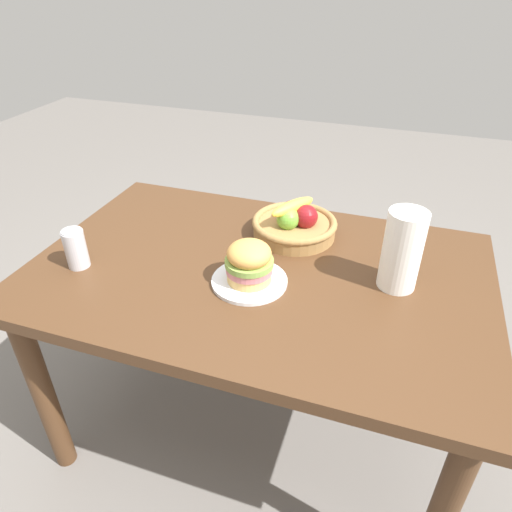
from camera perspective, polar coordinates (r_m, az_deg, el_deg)
name	(u,v)px	position (r m, az deg, el deg)	size (l,w,h in m)	color
ground_plane	(258,423)	(1.96, 0.19, -19.92)	(8.00, 8.00, 0.00)	slate
dining_table	(258,294)	(1.49, 0.23, -4.71)	(1.40, 0.90, 0.75)	#4C301C
plate	(251,281)	(1.36, -0.65, -3.13)	(0.22, 0.22, 0.01)	white
sandwich	(251,262)	(1.33, -0.67, -0.75)	(0.14, 0.14, 0.13)	#DBAD60
soda_can	(76,249)	(1.51, -21.35, 0.86)	(0.07, 0.07, 0.13)	silver
fruit_basket	(294,224)	(1.58, 4.77, 4.00)	(0.29, 0.29, 0.14)	#9E7542
paper_towel_roll	(402,250)	(1.36, 17.57, 0.66)	(0.11, 0.11, 0.24)	white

